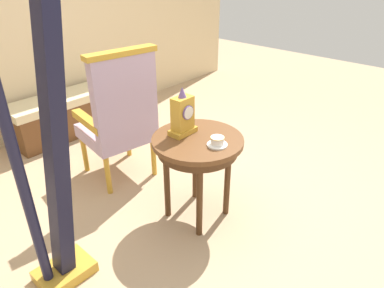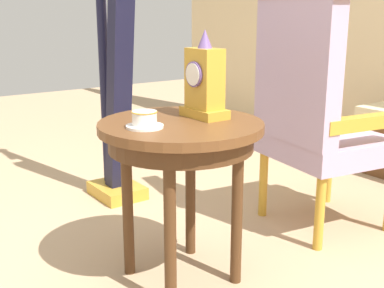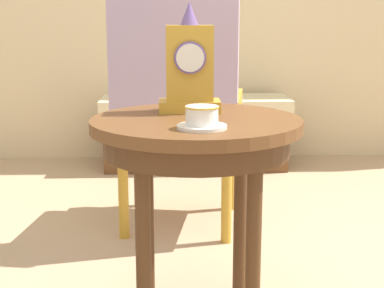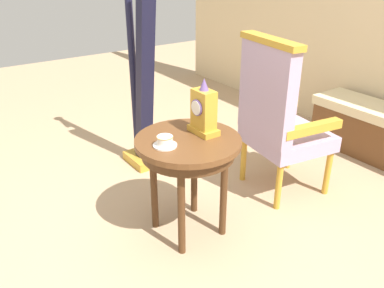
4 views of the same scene
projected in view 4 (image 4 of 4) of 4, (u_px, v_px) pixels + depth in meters
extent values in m
plane|color=tan|center=(189.00, 233.00, 2.58)|extent=(10.00, 10.00, 0.00)
cylinder|color=brown|center=(188.00, 141.00, 2.34)|extent=(0.62, 0.62, 0.03)
cylinder|color=#482B16|center=(188.00, 150.00, 2.36)|extent=(0.55, 0.55, 0.07)
cylinder|color=#482B16|center=(224.00, 192.00, 2.44)|extent=(0.04, 0.04, 0.61)
cylinder|color=#482B16|center=(194.00, 172.00, 2.67)|extent=(0.04, 0.04, 0.61)
cylinder|color=#482B16|center=(154.00, 186.00, 2.51)|extent=(0.04, 0.04, 0.61)
cylinder|color=#482B16|center=(181.00, 209.00, 2.28)|extent=(0.04, 0.04, 0.61)
cylinder|color=white|center=(165.00, 145.00, 2.24)|extent=(0.13, 0.13, 0.01)
cylinder|color=white|center=(165.00, 140.00, 2.23)|extent=(0.09, 0.09, 0.05)
torus|color=gold|center=(165.00, 137.00, 2.22)|extent=(0.09, 0.09, 0.00)
cube|color=gold|center=(203.00, 130.00, 2.40)|extent=(0.19, 0.11, 0.04)
cube|color=gold|center=(204.00, 109.00, 2.34)|extent=(0.14, 0.09, 0.23)
cylinder|color=#664C8C|center=(197.00, 108.00, 2.31)|extent=(0.10, 0.01, 0.10)
cylinder|color=white|center=(196.00, 108.00, 2.30)|extent=(0.08, 0.00, 0.08)
cone|color=#664C8C|center=(204.00, 84.00, 2.28)|extent=(0.06, 0.06, 0.07)
cube|color=#B299B7|center=(287.00, 138.00, 2.92)|extent=(0.59, 0.59, 0.11)
cube|color=#B299B7|center=(267.00, 93.00, 2.67)|extent=(0.53, 0.17, 0.64)
cube|color=gold|center=(271.00, 41.00, 2.52)|extent=(0.57, 0.19, 0.04)
cube|color=gold|center=(312.00, 128.00, 2.66)|extent=(0.14, 0.47, 0.06)
cube|color=gold|center=(270.00, 107.00, 3.03)|extent=(0.14, 0.47, 0.06)
cylinder|color=gold|center=(328.00, 172.00, 2.93)|extent=(0.04, 0.04, 0.35)
cylinder|color=gold|center=(289.00, 148.00, 3.28)|extent=(0.04, 0.04, 0.35)
cylinder|color=gold|center=(279.00, 186.00, 2.75)|extent=(0.04, 0.04, 0.35)
cylinder|color=gold|center=(243.00, 160.00, 3.11)|extent=(0.04, 0.04, 0.35)
cube|color=gold|center=(144.00, 158.00, 3.43)|extent=(0.32, 0.24, 0.07)
cylinder|color=#191933|center=(132.00, 54.00, 3.13)|extent=(0.06, 0.06, 1.67)
cube|color=black|center=(145.00, 69.00, 3.01)|extent=(0.28, 0.11, 1.54)
cube|color=beige|center=(383.00, 113.00, 3.38)|extent=(1.17, 0.40, 0.08)
cube|color=brown|center=(378.00, 137.00, 3.47)|extent=(1.12, 0.38, 0.36)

